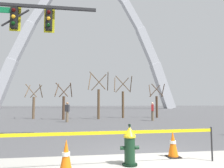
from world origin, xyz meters
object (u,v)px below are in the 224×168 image
object	(u,v)px
monument_arch	(87,46)
pedestrian_walking_left	(153,111)
pedestrian_standing_center	(67,112)
traffic_cone_by_hydrant	(66,157)
traffic_signal_gantry	(7,40)
fire_hydrant	(130,146)
traffic_cone_mid_sidewalk	(173,144)

from	to	relation	value
monument_arch	pedestrian_walking_left	size ratio (longest dim) A/B	31.26
monument_arch	pedestrian_standing_center	size ratio (longest dim) A/B	31.26
traffic_cone_by_hydrant	traffic_signal_gantry	bearing A→B (deg)	122.03
fire_hydrant	pedestrian_walking_left	distance (m)	13.65
traffic_cone_mid_sidewalk	pedestrian_standing_center	world-z (taller)	pedestrian_standing_center
traffic_cone_mid_sidewalk	pedestrian_walking_left	world-z (taller)	pedestrian_walking_left
traffic_cone_mid_sidewalk	pedestrian_standing_center	size ratio (longest dim) A/B	0.46
monument_arch	traffic_cone_mid_sidewalk	bearing A→B (deg)	-89.18
traffic_cone_mid_sidewalk	monument_arch	size ratio (longest dim) A/B	0.01
traffic_signal_gantry	monument_arch	distance (m)	51.29
traffic_cone_mid_sidewalk	pedestrian_standing_center	bearing A→B (deg)	106.96
traffic_cone_by_hydrant	traffic_signal_gantry	size ratio (longest dim) A/B	0.12
fire_hydrant	traffic_cone_by_hydrant	bearing A→B (deg)	-165.07
monument_arch	pedestrian_walking_left	world-z (taller)	monument_arch
fire_hydrant	monument_arch	size ratio (longest dim) A/B	0.02
traffic_cone_mid_sidewalk	traffic_signal_gantry	xyz separation A→B (m)	(-5.60, 3.37, 3.71)
traffic_cone_by_hydrant	monument_arch	distance (m)	56.33
traffic_cone_mid_sidewalk	pedestrian_walking_left	bearing A→B (deg)	73.42
monument_arch	pedestrian_standing_center	distance (m)	44.22
fire_hydrant	traffic_cone_mid_sidewalk	size ratio (longest dim) A/B	1.36
traffic_cone_mid_sidewalk	fire_hydrant	bearing A→B (deg)	-156.55
fire_hydrant	pedestrian_walking_left	world-z (taller)	pedestrian_walking_left
traffic_cone_mid_sidewalk	traffic_signal_gantry	bearing A→B (deg)	148.93
fire_hydrant	traffic_signal_gantry	distance (m)	6.82
fire_hydrant	traffic_cone_mid_sidewalk	world-z (taller)	fire_hydrant
monument_arch	pedestrian_standing_center	bearing A→B (deg)	-93.95
monument_arch	pedestrian_walking_left	bearing A→B (deg)	-83.87
traffic_signal_gantry	pedestrian_walking_left	xyz separation A→B (m)	(9.20, 8.73, -3.25)
pedestrian_walking_left	pedestrian_standing_center	world-z (taller)	same
traffic_signal_gantry	pedestrian_standing_center	world-z (taller)	traffic_signal_gantry
pedestrian_walking_left	traffic_cone_mid_sidewalk	bearing A→B (deg)	-106.58
traffic_cone_mid_sidewalk	traffic_signal_gantry	size ratio (longest dim) A/B	0.12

